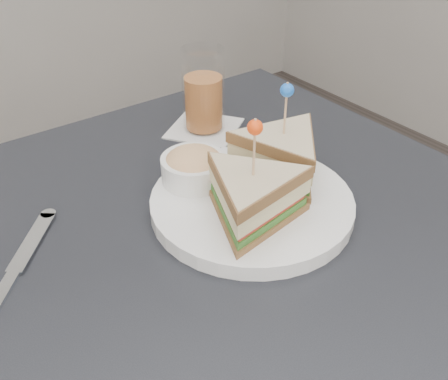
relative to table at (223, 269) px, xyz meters
The scene contains 4 objects.
table is the anchor object (origin of this frame).
plate_meal 0.14m from the table, ahead, with size 0.36×0.36×0.16m.
cutlery_knife 0.27m from the table, 161.43° to the left, with size 0.15×0.17×0.01m.
drink_set 0.31m from the table, 60.21° to the left, with size 0.16×0.16×0.14m.
Camera 1 is at (-0.30, -0.41, 1.16)m, focal length 40.00 mm.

